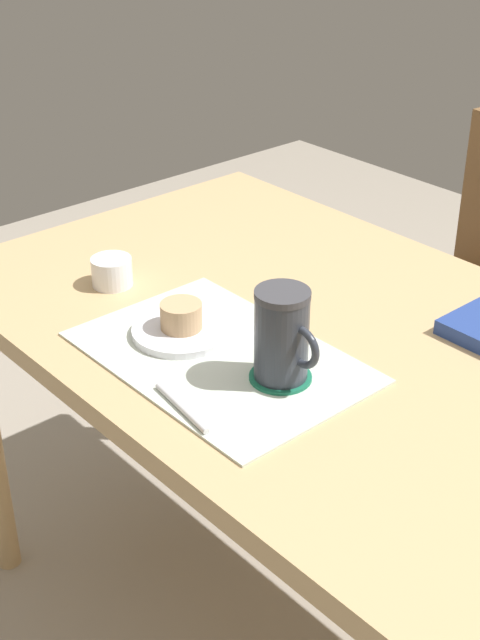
# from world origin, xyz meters

# --- Properties ---
(ground_plane) EXTENTS (4.40, 4.40, 0.02)m
(ground_plane) POSITION_xyz_m (0.00, 0.00, -0.01)
(ground_plane) COLOR #9E9384
(dining_table) EXTENTS (1.16, 0.77, 0.71)m
(dining_table) POSITION_xyz_m (0.00, 0.00, 0.63)
(dining_table) COLOR tan
(dining_table) RESTS_ON ground_plane
(placemat) EXTENTS (0.43, 0.29, 0.00)m
(placemat) POSITION_xyz_m (0.01, -0.17, 0.71)
(placemat) COLOR silver
(placemat) RESTS_ON dining_table
(pastry_plate) EXTENTS (0.16, 0.16, 0.01)m
(pastry_plate) POSITION_xyz_m (-0.08, -0.17, 0.72)
(pastry_plate) COLOR white
(pastry_plate) RESTS_ON placemat
(pastry) EXTENTS (0.06, 0.06, 0.04)m
(pastry) POSITION_xyz_m (-0.08, -0.17, 0.74)
(pastry) COLOR tan
(pastry) RESTS_ON pastry_plate
(coffee_coaster) EXTENTS (0.09, 0.09, 0.00)m
(coffee_coaster) POSITION_xyz_m (0.11, -0.14, 0.71)
(coffee_coaster) COLOR #196B4C
(coffee_coaster) RESTS_ON placemat
(coffee_mug) EXTENTS (0.11, 0.08, 0.14)m
(coffee_mug) POSITION_xyz_m (0.12, -0.14, 0.78)
(coffee_mug) COLOR #2D333D
(coffee_mug) RESTS_ON coffee_coaster
(teaspoon) EXTENTS (0.13, 0.03, 0.01)m
(teaspoon) POSITION_xyz_m (0.08, -0.30, 0.71)
(teaspoon) COLOR silver
(teaspoon) RESTS_ON placemat
(sugar_bowl) EXTENTS (0.07, 0.07, 0.05)m
(sugar_bowl) POSITION_xyz_m (-0.30, -0.15, 0.73)
(sugar_bowl) COLOR white
(sugar_bowl) RESTS_ON dining_table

